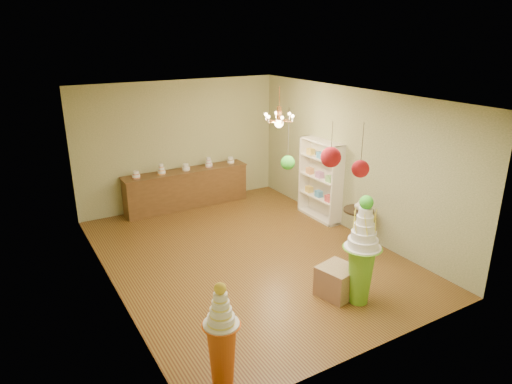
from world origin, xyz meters
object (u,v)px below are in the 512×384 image
sideboard (187,188)px  round_table (358,222)px  pedestal_orange (222,347)px  pedestal_green (361,260)px

sideboard → round_table: bearing=-60.3°
sideboard → round_table: size_ratio=4.02×
pedestal_orange → sideboard: bearing=71.5°
pedestal_orange → sideboard: (1.95, 5.82, -0.09)m
sideboard → pedestal_green: bearing=-82.2°
pedestal_orange → round_table: 4.58m
round_table → pedestal_green: bearing=-131.3°
pedestal_orange → sideboard: size_ratio=0.47×
sideboard → pedestal_orange: bearing=-108.5°
round_table → pedestal_orange: bearing=-152.2°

